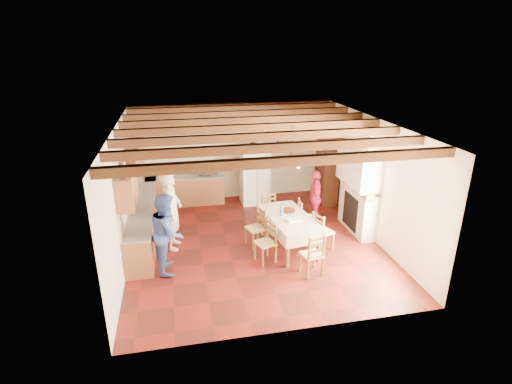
% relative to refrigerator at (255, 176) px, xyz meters
% --- Properties ---
extents(floor, '(6.00, 6.50, 0.02)m').
position_rel_refrigerator_xyz_m(floor, '(-0.55, -2.66, -0.86)').
color(floor, '#4A1611').
rests_on(floor, ground).
extents(ceiling, '(6.00, 6.50, 0.02)m').
position_rel_refrigerator_xyz_m(ceiling, '(-0.55, -2.66, 2.16)').
color(ceiling, silver).
rests_on(ceiling, ground).
extents(wall_back, '(6.00, 0.02, 3.00)m').
position_rel_refrigerator_xyz_m(wall_back, '(-0.55, 0.60, 0.65)').
color(wall_back, beige).
rests_on(wall_back, ground).
extents(wall_front, '(6.00, 0.02, 3.00)m').
position_rel_refrigerator_xyz_m(wall_front, '(-0.55, -5.92, 0.65)').
color(wall_front, beige).
rests_on(wall_front, ground).
extents(wall_left, '(0.02, 6.50, 3.00)m').
position_rel_refrigerator_xyz_m(wall_left, '(-3.56, -2.66, 0.65)').
color(wall_left, beige).
rests_on(wall_left, ground).
extents(wall_right, '(0.02, 6.50, 3.00)m').
position_rel_refrigerator_xyz_m(wall_right, '(2.46, -2.66, 0.65)').
color(wall_right, beige).
rests_on(wall_right, ground).
extents(ceiling_beams, '(6.00, 6.30, 0.16)m').
position_rel_refrigerator_xyz_m(ceiling_beams, '(-0.55, -2.66, 2.06)').
color(ceiling_beams, '#3D1E14').
rests_on(ceiling_beams, ground).
extents(lower_cabinets_left, '(0.60, 4.30, 0.86)m').
position_rel_refrigerator_xyz_m(lower_cabinets_left, '(-3.25, -1.61, -0.42)').
color(lower_cabinets_left, brown).
rests_on(lower_cabinets_left, ground).
extents(lower_cabinets_back, '(2.30, 0.60, 0.86)m').
position_rel_refrigerator_xyz_m(lower_cabinets_back, '(-2.10, 0.29, -0.42)').
color(lower_cabinets_back, brown).
rests_on(lower_cabinets_back, ground).
extents(countertop_left, '(0.62, 4.30, 0.04)m').
position_rel_refrigerator_xyz_m(countertop_left, '(-3.25, -1.61, 0.03)').
color(countertop_left, slate).
rests_on(countertop_left, lower_cabinets_left).
extents(countertop_back, '(2.34, 0.62, 0.04)m').
position_rel_refrigerator_xyz_m(countertop_back, '(-2.10, 0.29, 0.03)').
color(countertop_back, slate).
rests_on(countertop_back, lower_cabinets_back).
extents(backsplash_left, '(0.03, 4.30, 0.60)m').
position_rel_refrigerator_xyz_m(backsplash_left, '(-3.54, -1.61, 0.35)').
color(backsplash_left, silver).
rests_on(backsplash_left, ground).
extents(backsplash_back, '(2.30, 0.03, 0.60)m').
position_rel_refrigerator_xyz_m(backsplash_back, '(-2.10, 0.58, 0.35)').
color(backsplash_back, silver).
rests_on(backsplash_back, ground).
extents(upper_cabinets, '(0.35, 4.20, 0.70)m').
position_rel_refrigerator_xyz_m(upper_cabinets, '(-3.38, -1.61, 1.00)').
color(upper_cabinets, brown).
rests_on(upper_cabinets, ground).
extents(fireplace, '(0.56, 1.60, 2.80)m').
position_rel_refrigerator_xyz_m(fireplace, '(2.17, -2.46, 0.55)').
color(fireplace, beige).
rests_on(fireplace, ground).
extents(wall_picture, '(0.34, 0.03, 0.42)m').
position_rel_refrigerator_xyz_m(wall_picture, '(1.00, 0.57, 1.00)').
color(wall_picture, black).
rests_on(wall_picture, ground).
extents(refrigerator, '(0.86, 0.72, 1.70)m').
position_rel_refrigerator_xyz_m(refrigerator, '(0.00, 0.00, 0.00)').
color(refrigerator, white).
rests_on(refrigerator, floor).
extents(hutch, '(0.62, 1.22, 2.12)m').
position_rel_refrigerator_xyz_m(hutch, '(2.20, -0.28, 0.21)').
color(hutch, '#351A12').
rests_on(hutch, floor).
extents(dining_table, '(1.20, 1.98, 0.82)m').
position_rel_refrigerator_xyz_m(dining_table, '(0.23, -3.00, -0.11)').
color(dining_table, beige).
rests_on(dining_table, floor).
extents(chandelier, '(0.47, 0.47, 0.03)m').
position_rel_refrigerator_xyz_m(chandelier, '(0.23, -3.00, 1.40)').
color(chandelier, black).
rests_on(chandelier, ground).
extents(chair_left_near, '(0.51, 0.52, 0.96)m').
position_rel_refrigerator_xyz_m(chair_left_near, '(-0.48, -3.53, -0.37)').
color(chair_left_near, brown).
rests_on(chair_left_near, floor).
extents(chair_left_far, '(0.51, 0.52, 0.96)m').
position_rel_refrigerator_xyz_m(chair_left_far, '(-0.55, -2.76, -0.37)').
color(chair_left_far, brown).
rests_on(chair_left_far, floor).
extents(chair_right_near, '(0.53, 0.54, 0.96)m').
position_rel_refrigerator_xyz_m(chair_right_near, '(1.00, -3.25, -0.37)').
color(chair_right_near, brown).
rests_on(chair_right_near, floor).
extents(chair_right_far, '(0.44, 0.46, 0.96)m').
position_rel_refrigerator_xyz_m(chair_right_far, '(0.85, -2.43, -0.37)').
color(chair_right_far, brown).
rests_on(chair_right_far, floor).
extents(chair_end_near, '(0.49, 0.48, 0.96)m').
position_rel_refrigerator_xyz_m(chair_end_near, '(0.38, -4.24, -0.37)').
color(chair_end_near, brown).
rests_on(chair_end_near, floor).
extents(chair_end_far, '(0.43, 0.41, 0.96)m').
position_rel_refrigerator_xyz_m(chair_end_far, '(0.03, -1.89, -0.37)').
color(chair_end_far, brown).
rests_on(chair_end_far, floor).
extents(person_man, '(0.56, 0.76, 1.94)m').
position_rel_refrigerator_xyz_m(person_man, '(-2.50, -2.43, 0.12)').
color(person_man, white).
rests_on(person_man, floor).
extents(person_woman_blue, '(0.69, 0.88, 1.78)m').
position_rel_refrigerator_xyz_m(person_woman_blue, '(-2.61, -3.42, 0.04)').
color(person_woman_blue, '#3E55A3').
rests_on(person_woman_blue, floor).
extents(person_woman_red, '(0.55, 0.95, 1.52)m').
position_rel_refrigerator_xyz_m(person_woman_red, '(1.28, -1.84, -0.09)').
color(person_woman_red, '#BB2043').
rests_on(person_woman_red, floor).
extents(microwave, '(0.56, 0.42, 0.29)m').
position_rel_refrigerator_xyz_m(microwave, '(-1.40, 0.29, 0.19)').
color(microwave, silver).
rests_on(microwave, countertop_back).
extents(fridge_vase, '(0.31, 0.31, 0.31)m').
position_rel_refrigerator_xyz_m(fridge_vase, '(-0.05, 0.00, 1.00)').
color(fridge_vase, '#351A12').
rests_on(fridge_vase, refrigerator).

